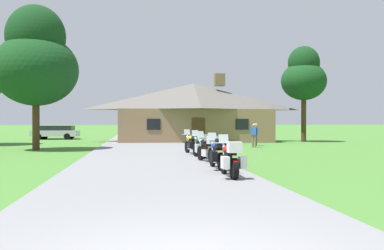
{
  "coord_description": "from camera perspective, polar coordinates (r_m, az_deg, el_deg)",
  "views": [
    {
      "loc": [
        -0.61,
        -5.62,
        1.77
      ],
      "look_at": [
        2.67,
        20.82,
        1.59
      ],
      "focal_mm": 41.95,
      "sensor_mm": 36.0,
      "label": 1
    }
  ],
  "objects": [
    {
      "name": "ground_plane",
      "position": [
        25.69,
        -5.7,
        -3.56
      ],
      "size": [
        500.0,
        500.0,
        0.0
      ],
      "primitive_type": "plane",
      "color": "#42752D"
    },
    {
      "name": "asphalt_driveway",
      "position": [
        23.69,
        -5.58,
        -3.82
      ],
      "size": [
        6.4,
        80.0,
        0.06
      ],
      "primitive_type": "cube",
      "color": "slate",
      "rests_on": "ground"
    },
    {
      "name": "motorcycle_red_nearest_to_camera",
      "position": [
        13.86,
        4.92,
        -4.41
      ],
      "size": [
        0.73,
        2.08,
        1.3
      ],
      "rotation": [
        0.0,
        0.0,
        0.02
      ],
      "color": "black",
      "rests_on": "asphalt_driveway"
    },
    {
      "name": "motorcycle_blue_second_in_row",
      "position": [
        16.24,
        3.35,
        -3.71
      ],
      "size": [
        0.76,
        2.08,
        1.3
      ],
      "rotation": [
        0.0,
        0.0,
        0.05
      ],
      "color": "black",
      "rests_on": "asphalt_driveway"
    },
    {
      "name": "motorcycle_black_third_in_row",
      "position": [
        19.14,
        1.97,
        -3.05
      ],
      "size": [
        0.84,
        2.07,
        1.3
      ],
      "rotation": [
        0.0,
        0.0,
        0.2
      ],
      "color": "black",
      "rests_on": "asphalt_driveway"
    },
    {
      "name": "motorcycle_green_fourth_in_row",
      "position": [
        21.3,
        1.13,
        -2.73
      ],
      "size": [
        0.89,
        2.08,
        1.3
      ],
      "rotation": [
        0.0,
        0.0,
        0.13
      ],
      "color": "black",
      "rests_on": "asphalt_driveway"
    },
    {
      "name": "motorcycle_yellow_farthest_in_row",
      "position": [
        23.96,
        0.12,
        -2.39
      ],
      "size": [
        0.99,
        2.06,
        1.3
      ],
      "rotation": [
        0.0,
        0.0,
        0.21
      ],
      "color": "black",
      "rests_on": "asphalt_driveway"
    },
    {
      "name": "stone_lodge",
      "position": [
        40.37,
        0.19,
        1.71
      ],
      "size": [
        14.01,
        6.88,
        6.14
      ],
      "color": "#896B4C",
      "rests_on": "ground"
    },
    {
      "name": "bystander_blue_shirt_near_lodge",
      "position": [
        31.39,
        7.9,
        -1.15
      ],
      "size": [
        0.48,
        0.37,
        1.67
      ],
      "rotation": [
        0.0,
        0.0,
        2.6
      ],
      "color": "#75664C",
      "rests_on": "ground"
    },
    {
      "name": "bystander_gray_shirt_beside_signpost",
      "position": [
        33.81,
        8.14,
        -1.04
      ],
      "size": [
        0.33,
        0.52,
        1.67
      ],
      "rotation": [
        0.0,
        0.0,
        1.22
      ],
      "color": "navy",
      "rests_on": "ground"
    },
    {
      "name": "tree_left_near",
      "position": [
        29.93,
        -19.24,
        7.78
      ],
      "size": [
        5.25,
        5.25,
        9.08
      ],
      "color": "#422D19",
      "rests_on": "ground"
    },
    {
      "name": "tree_right_of_lodge",
      "position": [
        41.39,
        14.02,
        6.06
      ],
      "size": [
        4.01,
        4.01,
        8.53
      ],
      "color": "#422D19",
      "rests_on": "ground"
    },
    {
      "name": "parked_silver_suv_far_left",
      "position": [
        47.45,
        -16.93,
        -0.83
      ],
      "size": [
        4.77,
        2.31,
        1.4
      ],
      "rotation": [
        0.0,
        0.0,
        1.47
      ],
      "color": "#ADAFB7",
      "rests_on": "ground"
    },
    {
      "name": "parked_red_sedan_far_left",
      "position": [
        49.79,
        -16.83,
        -0.93
      ],
      "size": [
        4.55,
        2.94,
        1.2
      ],
      "rotation": [
        0.0,
        0.0,
        1.85
      ],
      "color": "maroon",
      "rests_on": "ground"
    }
  ]
}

